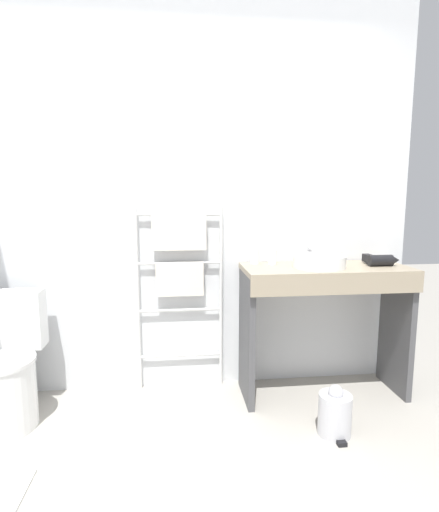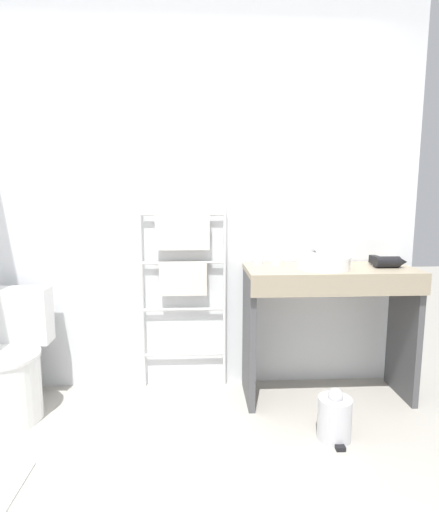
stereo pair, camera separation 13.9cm
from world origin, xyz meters
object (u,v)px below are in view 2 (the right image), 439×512
hair_dryer (387,262)px  cup_near_wall (258,257)px  cup_near_edge (276,257)px  towel_radiator (183,265)px  sink_basin (323,262)px  trash_bin (335,417)px  toilet (9,369)px

hair_dryer → cup_near_wall: bearing=168.7°
cup_near_edge → hair_dryer: bearing=-10.5°
towel_radiator → cup_near_edge: bearing=-6.4°
cup_near_edge → hair_dryer: (0.70, -0.13, -0.01)m
towel_radiator → cup_near_wall: towel_radiator is taller
cup_near_edge → sink_basin: bearing=-27.8°
sink_basin → hair_dryer: size_ratio=1.60×
trash_bin → hair_dryer: bearing=44.5°
cup_near_wall → hair_dryer: bearing=-11.3°
cup_near_wall → towel_radiator: bearing=175.8°
toilet → trash_bin: size_ratio=2.60×
towel_radiator → hair_dryer: bearing=-8.6°
cup_near_wall → toilet: bearing=-169.7°
sink_basin → trash_bin: (-0.04, -0.45, -0.80)m
sink_basin → trash_bin: size_ratio=1.15×
sink_basin → toilet: bearing=-176.9°
toilet → cup_near_wall: cup_near_wall is taller
toilet → sink_basin: size_ratio=2.27×
toilet → hair_dryer: 2.46m
towel_radiator → sink_basin: towel_radiator is taller
hair_dryer → sink_basin: bearing=-178.1°
cup_near_wall → trash_bin: 1.08m
sink_basin → cup_near_edge: size_ratio=3.33×
towel_radiator → cup_near_edge: towel_radiator is taller
towel_radiator → sink_basin: size_ratio=3.73×
cup_near_edge → hair_dryer: cup_near_edge is taller
hair_dryer → trash_bin: bearing=-135.5°
towel_radiator → hair_dryer: 1.34m
cup_near_edge → trash_bin: 1.03m
toilet → towel_radiator: bearing=17.0°
cup_near_wall → hair_dryer: cup_near_wall is taller
toilet → sink_basin: 2.05m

